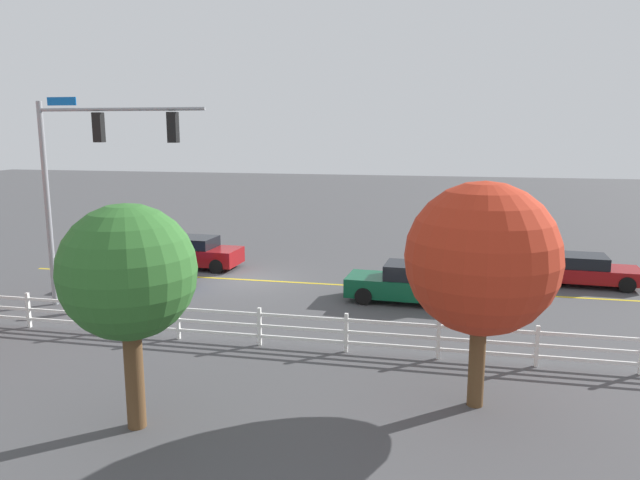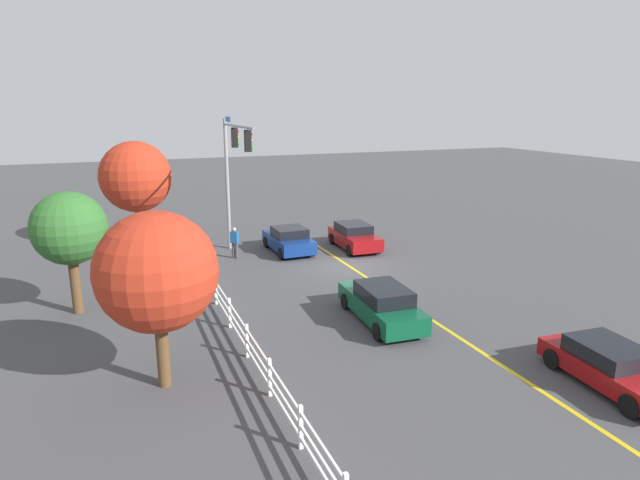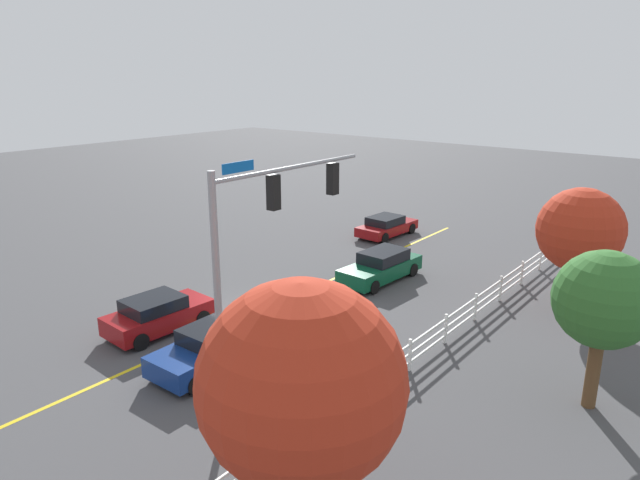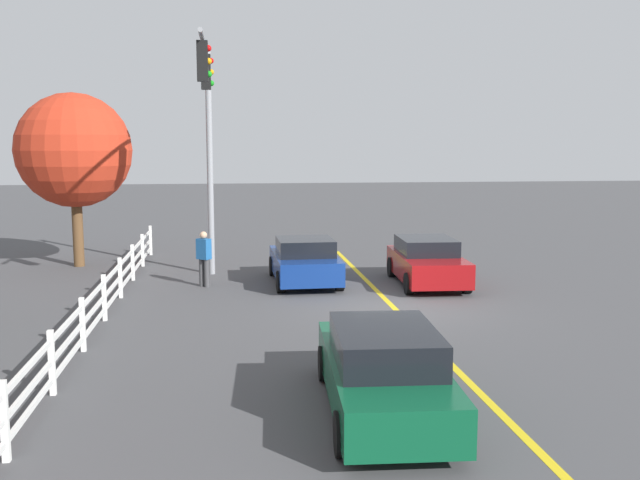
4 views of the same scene
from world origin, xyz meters
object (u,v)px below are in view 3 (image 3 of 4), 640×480
object	(u,v)px
car_3	(209,349)
tree_2	(302,384)
car_2	(158,314)
pedestrian	(279,370)
car_1	(381,266)
tree_0	(580,230)
car_0	(387,226)
tree_1	(604,301)

from	to	relation	value
car_3	tree_2	xyz separation A→B (m)	(4.08, 7.61, 3.38)
car_2	pedestrian	size ratio (longest dim) A/B	2.43
tree_2	car_2	bearing A→B (deg)	-112.73
car_1	tree_0	world-z (taller)	tree_0
car_3	pedestrian	xyz separation A→B (m)	(-0.14, 3.08, 0.24)
car_0	tree_1	bearing A→B (deg)	-125.95
car_2	tree_2	bearing A→B (deg)	-109.95
car_0	tree_0	bearing A→B (deg)	-108.36
car_0	car_3	distance (m)	18.01
car_3	pedestrian	distance (m)	3.09
car_0	tree_1	size ratio (longest dim) A/B	0.89
car_3	car_1	bearing A→B (deg)	179.50
car_2	tree_1	size ratio (longest dim) A/B	0.85
tree_2	car_3	bearing A→B (deg)	-118.20
car_1	car_3	xyz separation A→B (m)	(10.79, 0.11, -0.02)
tree_2	car_1	bearing A→B (deg)	-152.55
tree_0	tree_1	distance (m)	7.62
car_1	tree_1	distance (m)	12.25
car_3	tree_1	xyz separation A→B (m)	(-5.57, 10.64, 2.71)
tree_0	tree_2	size ratio (longest dim) A/B	0.86
tree_0	car_1	bearing A→B (deg)	-76.52
car_1	tree_1	bearing A→B (deg)	67.37
car_3	tree_1	distance (m)	12.31
car_3	tree_0	size ratio (longest dim) A/B	0.76
car_1	car_3	distance (m)	10.79
pedestrian	tree_1	distance (m)	9.63
car_0	pedestrian	world-z (taller)	pedestrian
car_1	car_2	bearing A→B (deg)	-16.37
car_1	tree_1	size ratio (longest dim) A/B	0.98
car_1	tree_2	xyz separation A→B (m)	(14.87, 7.72, 3.36)
car_1	pedestrian	bearing A→B (deg)	19.95
car_0	tree_0	xyz separation A→B (m)	(4.80, 12.14, 2.86)
car_0	car_1	bearing A→B (deg)	-146.43
tree_0	tree_1	xyz separation A→B (m)	(7.18, 2.57, -0.08)
car_0	pedestrian	bearing A→B (deg)	-154.45
tree_0	car_0	bearing A→B (deg)	-111.57
car_3	tree_2	distance (m)	9.28
car_2	tree_1	xyz separation A→B (m)	(-4.90, 14.36, 2.69)
car_3	tree_0	xyz separation A→B (m)	(-12.75, 8.07, 2.79)
car_3	car_0	bearing A→B (deg)	-168.03
tree_2	car_0	bearing A→B (deg)	-151.62
pedestrian	tree_1	world-z (taller)	tree_1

